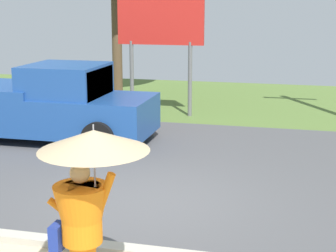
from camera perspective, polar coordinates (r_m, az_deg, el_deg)
The scene contains 4 objects.
ground_plane at distance 12.10m, azimuth 1.65°, elevation -3.22°, with size 40.00×22.00×0.20m.
monk_pedestrian at distance 5.90m, azimuth -8.74°, elevation -8.83°, with size 1.18×1.18×2.13m.
pickup_truck at distance 13.50m, azimuth -12.54°, elevation 2.20°, with size 5.20×2.28×1.88m.
roadside_billboard at distance 15.95m, azimuth -0.82°, elevation 10.24°, with size 2.60×0.12×3.50m.
Camera 1 is at (2.47, -8.40, 3.38)m, focal length 57.31 mm.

